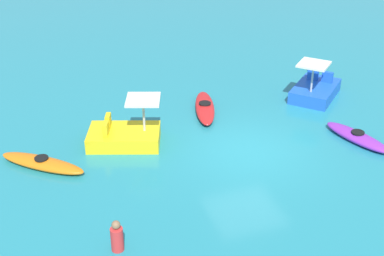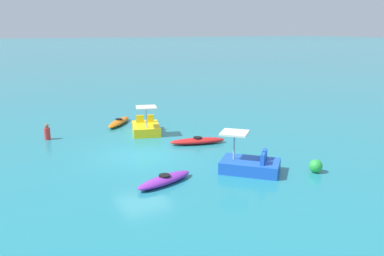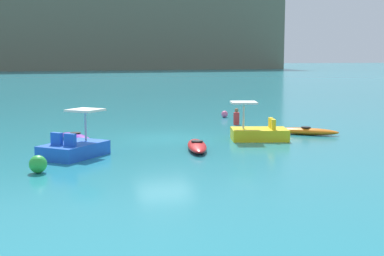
{
  "view_description": "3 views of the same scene",
  "coord_description": "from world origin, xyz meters",
  "px_view_note": "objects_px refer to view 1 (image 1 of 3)",
  "views": [
    {
      "loc": [
        6.56,
        13.63,
        8.78
      ],
      "look_at": [
        1.68,
        -0.82,
        0.73
      ],
      "focal_mm": 48.84,
      "sensor_mm": 36.0,
      "label": 1
    },
    {
      "loc": [
        -16.83,
        6.65,
        5.8
      ],
      "look_at": [
        0.86,
        -3.22,
        0.75
      ],
      "focal_mm": 36.81,
      "sensor_mm": 36.0,
      "label": 2
    },
    {
      "loc": [
        -6.66,
        -22.21,
        3.56
      ],
      "look_at": [
        1.19,
        -0.31,
        0.45
      ],
      "focal_mm": 49.27,
      "sensor_mm": 36.0,
      "label": 3
    }
  ],
  "objects_px": {
    "kayak_purple": "(357,137)",
    "buoy_green": "(315,66)",
    "pedal_boat_yellow": "(125,135)",
    "kayak_orange": "(42,163)",
    "kayak_red": "(205,108)",
    "pedal_boat_blue": "(315,89)",
    "person_near_shore": "(117,237)"
  },
  "relations": [
    {
      "from": "kayak_red",
      "to": "pedal_boat_blue",
      "type": "bearing_deg",
      "value": 177.98
    },
    {
      "from": "kayak_red",
      "to": "pedal_boat_yellow",
      "type": "relative_size",
      "value": 1.09
    },
    {
      "from": "pedal_boat_yellow",
      "to": "person_near_shore",
      "type": "bearing_deg",
      "value": 75.89
    },
    {
      "from": "kayak_red",
      "to": "buoy_green",
      "type": "xyz_separation_m",
      "value": [
        -6.09,
        -2.2,
        0.12
      ]
    },
    {
      "from": "kayak_purple",
      "to": "buoy_green",
      "type": "distance_m",
      "value": 6.38
    },
    {
      "from": "kayak_red",
      "to": "buoy_green",
      "type": "distance_m",
      "value": 6.48
    },
    {
      "from": "kayak_orange",
      "to": "kayak_purple",
      "type": "xyz_separation_m",
      "value": [
        -10.37,
        1.71,
        0.0
      ]
    },
    {
      "from": "person_near_shore",
      "to": "kayak_red",
      "type": "bearing_deg",
      "value": -125.23
    },
    {
      "from": "kayak_red",
      "to": "buoy_green",
      "type": "relative_size",
      "value": 5.38
    },
    {
      "from": "kayak_orange",
      "to": "person_near_shore",
      "type": "height_order",
      "value": "person_near_shore"
    },
    {
      "from": "kayak_red",
      "to": "kayak_purple",
      "type": "bearing_deg",
      "value": 137.03
    },
    {
      "from": "kayak_purple",
      "to": "pedal_boat_yellow",
      "type": "relative_size",
      "value": 0.98
    },
    {
      "from": "kayak_red",
      "to": "person_near_shore",
      "type": "xyz_separation_m",
      "value": [
        4.74,
        6.72,
        0.22
      ]
    },
    {
      "from": "kayak_orange",
      "to": "pedal_boat_blue",
      "type": "xyz_separation_m",
      "value": [
        -10.9,
        -1.99,
        0.17
      ]
    },
    {
      "from": "kayak_orange",
      "to": "kayak_red",
      "type": "height_order",
      "value": "same"
    },
    {
      "from": "kayak_orange",
      "to": "kayak_red",
      "type": "relative_size",
      "value": 0.91
    },
    {
      "from": "pedal_boat_yellow",
      "to": "person_near_shore",
      "type": "relative_size",
      "value": 3.12
    },
    {
      "from": "pedal_boat_yellow",
      "to": "kayak_orange",
      "type": "bearing_deg",
      "value": 13.73
    },
    {
      "from": "pedal_boat_blue",
      "to": "buoy_green",
      "type": "relative_size",
      "value": 4.96
    },
    {
      "from": "pedal_boat_yellow",
      "to": "person_near_shore",
      "type": "xyz_separation_m",
      "value": [
        1.32,
        5.24,
        0.05
      ]
    },
    {
      "from": "kayak_orange",
      "to": "pedal_boat_yellow",
      "type": "relative_size",
      "value": 1.0
    },
    {
      "from": "pedal_boat_blue",
      "to": "pedal_boat_yellow",
      "type": "height_order",
      "value": "same"
    },
    {
      "from": "pedal_boat_blue",
      "to": "kayak_red",
      "type": "bearing_deg",
      "value": -2.02
    },
    {
      "from": "pedal_boat_yellow",
      "to": "person_near_shore",
      "type": "distance_m",
      "value": 5.4
    },
    {
      "from": "pedal_boat_yellow",
      "to": "buoy_green",
      "type": "height_order",
      "value": "pedal_boat_yellow"
    },
    {
      "from": "pedal_boat_blue",
      "to": "person_near_shore",
      "type": "bearing_deg",
      "value": 34.81
    },
    {
      "from": "kayak_red",
      "to": "person_near_shore",
      "type": "bearing_deg",
      "value": 54.77
    },
    {
      "from": "buoy_green",
      "to": "person_near_shore",
      "type": "relative_size",
      "value": 0.64
    },
    {
      "from": "pedal_boat_blue",
      "to": "buoy_green",
      "type": "xyz_separation_m",
      "value": [
        -1.41,
        -2.37,
        -0.06
      ]
    },
    {
      "from": "pedal_boat_yellow",
      "to": "buoy_green",
      "type": "bearing_deg",
      "value": -158.86
    },
    {
      "from": "kayak_orange",
      "to": "pedal_boat_yellow",
      "type": "height_order",
      "value": "pedal_boat_yellow"
    },
    {
      "from": "kayak_orange",
      "to": "kayak_purple",
      "type": "height_order",
      "value": "same"
    }
  ]
}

